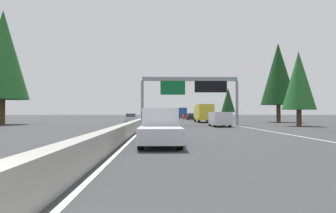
{
  "coord_description": "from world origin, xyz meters",
  "views": [
    {
      "loc": [
        -3.12,
        -1.96,
        1.64
      ],
      "look_at": [
        48.22,
        -3.27,
        2.6
      ],
      "focal_mm": 34.57,
      "sensor_mm": 36.0,
      "label": 1
    }
  ],
  "objects": [
    {
      "name": "sedan_mid_left",
      "position": [
        111.12,
        -5.2,
        0.68
      ],
      "size": [
        4.4,
        1.8,
        1.47
      ],
      "color": "#AD931E",
      "rests_on": "ground"
    },
    {
      "name": "ground_plane",
      "position": [
        60.0,
        0.0,
        0.0
      ],
      "size": [
        320.0,
        320.0,
        0.0
      ],
      "primitive_type": "plane",
      "color": "#38383A"
    },
    {
      "name": "shoulder_stripe_right",
      "position": [
        70.0,
        -11.52,
        0.01
      ],
      "size": [
        160.0,
        0.16,
        0.01
      ],
      "primitive_type": "cube",
      "color": "silver",
      "rests_on": "ground"
    },
    {
      "name": "bus_near_center",
      "position": [
        100.41,
        -8.99,
        1.72
      ],
      "size": [
        11.5,
        2.55,
        3.1
      ],
      "color": "#1E4793",
      "rests_on": "ground"
    },
    {
      "name": "shoulder_stripe_median",
      "position": [
        70.0,
        -0.25,
        0.01
      ],
      "size": [
        160.0,
        0.16,
        0.01
      ],
      "primitive_type": "cube",
      "color": "silver",
      "rests_on": "ground"
    },
    {
      "name": "sign_gantry_overhead",
      "position": [
        38.62,
        -6.04,
        4.97
      ],
      "size": [
        0.5,
        12.68,
        6.24
      ],
      "color": "gray",
      "rests_on": "ground"
    },
    {
      "name": "conifer_right_near",
      "position": [
        35.32,
        -18.72,
        5.49
      ],
      "size": [
        3.98,
        3.98,
        9.04
      ],
      "color": "#4C3823",
      "rests_on": "ground"
    },
    {
      "name": "box_truck_distant_b",
      "position": [
        50.53,
        -9.23,
        1.61
      ],
      "size": [
        8.5,
        2.4,
        2.95
      ],
      "color": "gold",
      "rests_on": "ground"
    },
    {
      "name": "sedan_far_center",
      "position": [
        79.91,
        -8.79,
        0.68
      ],
      "size": [
        4.4,
        1.8,
        1.47
      ],
      "color": "red",
      "rests_on": "ground"
    },
    {
      "name": "minivan_near_right",
      "position": [
        34.43,
        -8.93,
        0.95
      ],
      "size": [
        5.0,
        1.95,
        1.69
      ],
      "color": "silver",
      "rests_on": "ground"
    },
    {
      "name": "median_barrier",
      "position": [
        80.0,
        0.3,
        0.45
      ],
      "size": [
        180.0,
        0.56,
        0.9
      ],
      "primitive_type": "cube",
      "color": "#9E9B93",
      "rests_on": "ground"
    },
    {
      "name": "conifer_right_far",
      "position": [
        80.48,
        -19.76,
        4.91
      ],
      "size": [
        3.56,
        3.56,
        8.09
      ],
      "color": "#4C3823",
      "rests_on": "ground"
    },
    {
      "name": "oncoming_near",
      "position": [
        52.32,
        2.93,
        0.68
      ],
      "size": [
        4.4,
        1.8,
        1.47
      ],
      "rotation": [
        0.0,
        0.0,
        3.14
      ],
      "color": "silver",
      "rests_on": "ground"
    },
    {
      "name": "sedan_mid_center",
      "position": [
        68.73,
        -8.92,
        0.68
      ],
      "size": [
        4.4,
        1.8,
        1.47
      ],
      "color": "black",
      "rests_on": "ground"
    },
    {
      "name": "conifer_right_mid",
      "position": [
        50.76,
        -21.96,
        8.15
      ],
      "size": [
        5.9,
        5.9,
        13.41
      ],
      "color": "#4C3823",
      "rests_on": "ground"
    },
    {
      "name": "pickup_far_right",
      "position": [
        13.37,
        -1.99,
        0.91
      ],
      "size": [
        5.6,
        2.0,
        1.86
      ],
      "color": "silver",
      "rests_on": "ground"
    },
    {
      "name": "conifer_left_near",
      "position": [
        41.5,
        19.54,
        9.56
      ],
      "size": [
        6.92,
        6.92,
        15.72
      ],
      "color": "#4C3823",
      "rests_on": "ground"
    }
  ]
}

